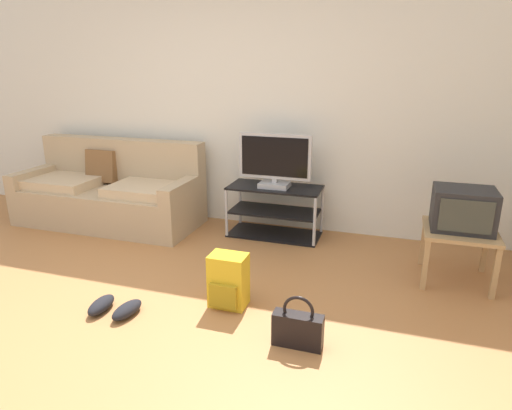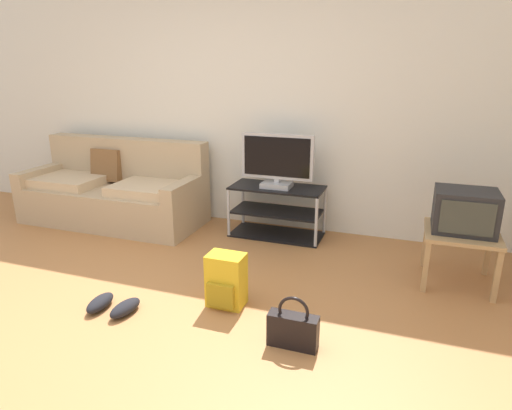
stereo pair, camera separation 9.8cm
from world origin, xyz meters
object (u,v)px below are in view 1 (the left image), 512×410
object	(u,v)px
crt_tv	(463,209)
sneakers_pair	(114,307)
flat_tv	(275,161)
handbag	(298,328)
side_table	(459,237)
backpack	(228,281)
couch	(111,193)
tv_stand	(275,211)

from	to	relation	value
crt_tv	sneakers_pair	bearing A→B (deg)	-150.62
flat_tv	handbag	size ratio (longest dim) A/B	2.11
side_table	backpack	xyz separation A→B (m)	(-1.61, -0.94, -0.18)
flat_tv	backpack	world-z (taller)	flat_tv
flat_tv	backpack	size ratio (longest dim) A/B	1.84
flat_tv	crt_tv	xyz separation A→B (m)	(1.68, -0.49, -0.18)
couch	side_table	distance (m)	3.54
backpack	couch	bearing A→B (deg)	142.81
side_table	handbag	size ratio (longest dim) A/B	1.60
couch	sneakers_pair	world-z (taller)	couch
backpack	side_table	bearing A→B (deg)	27.70
tv_stand	crt_tv	bearing A→B (deg)	-16.96
backpack	handbag	xyz separation A→B (m)	(0.59, -0.33, -0.07)
couch	handbag	bearing A→B (deg)	-33.33
couch	crt_tv	bearing A→B (deg)	-5.74
backpack	sneakers_pair	size ratio (longest dim) A/B	1.10
backpack	sneakers_pair	bearing A→B (deg)	-156.49
handbag	sneakers_pair	bearing A→B (deg)	-178.76
couch	crt_tv	size ratio (longest dim) A/B	4.34
flat_tv	side_table	world-z (taller)	flat_tv
couch	flat_tv	world-z (taller)	flat_tv
side_table	backpack	distance (m)	1.88
couch	crt_tv	distance (m)	3.55
side_table	backpack	bearing A→B (deg)	-149.64
handbag	couch	bearing A→B (deg)	146.67
tv_stand	crt_tv	xyz separation A→B (m)	(1.68, -0.51, 0.35)
tv_stand	flat_tv	bearing A→B (deg)	-90.00
tv_stand	handbag	world-z (taller)	tv_stand
flat_tv	crt_tv	distance (m)	1.76
backpack	sneakers_pair	distance (m)	0.83
crt_tv	flat_tv	bearing A→B (deg)	163.75
crt_tv	backpack	distance (m)	1.92
side_table	crt_tv	xyz separation A→B (m)	(0.00, 0.02, 0.23)
crt_tv	side_table	bearing A→B (deg)	-90.00
tv_stand	sneakers_pair	bearing A→B (deg)	-110.03
crt_tv	tv_stand	bearing A→B (deg)	163.04
crt_tv	handbag	size ratio (longest dim) A/B	1.33
couch	backpack	xyz separation A→B (m)	(1.91, -1.31, -0.13)
couch	flat_tv	size ratio (longest dim) A/B	2.74
flat_tv	side_table	distance (m)	1.80
couch	tv_stand	size ratio (longest dim) A/B	2.14
flat_tv	couch	bearing A→B (deg)	-175.82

